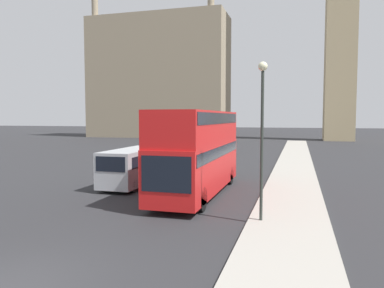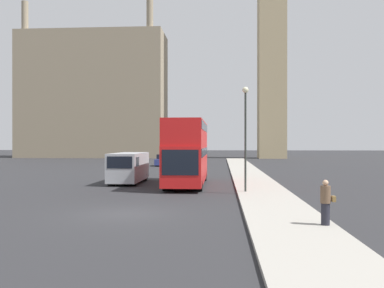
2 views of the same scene
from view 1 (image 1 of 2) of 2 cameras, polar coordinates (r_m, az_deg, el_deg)
ground_plane at (r=10.83m, az=-26.60°, el=-18.96°), size 300.00×300.00×0.00m
building_block_distant at (r=81.28m, az=-5.06°, el=10.04°), size 29.16×10.78×30.77m
red_double_decker_bus at (r=20.08m, az=0.97°, el=-0.66°), size 2.50×10.21×4.49m
white_van at (r=22.96m, az=-9.04°, el=-3.37°), size 2.07×5.75×2.24m
street_lamp at (r=14.64m, az=10.65°, el=3.91°), size 0.36×0.36×6.13m
parked_sedan at (r=45.73m, az=3.02°, el=-0.32°), size 1.87×4.60×1.49m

